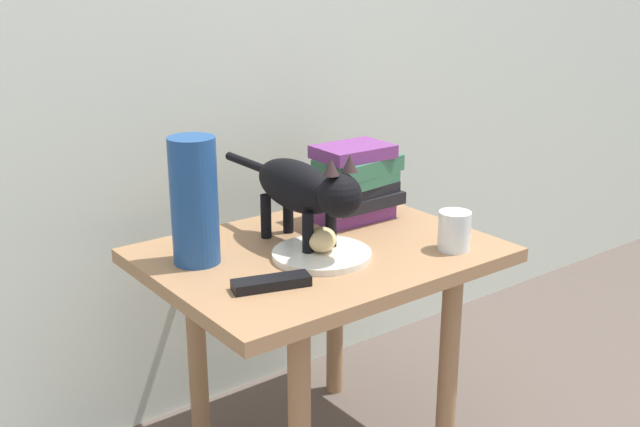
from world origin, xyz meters
name	(u,v)px	position (x,y,z in m)	size (l,w,h in m)	color
side_table	(320,282)	(0.00, 0.00, 0.44)	(0.72, 0.54, 0.52)	#9E724C
plate	(322,255)	(-0.03, -0.04, 0.53)	(0.21, 0.21, 0.01)	silver
bread_roll	(322,239)	(-0.03, -0.04, 0.56)	(0.08, 0.06, 0.05)	#E0BC7A
cat	(304,189)	(-0.02, 0.02, 0.65)	(0.09, 0.48, 0.23)	black
book_stack	(355,183)	(0.19, 0.11, 0.61)	(0.21, 0.15, 0.18)	#72337A
green_vase	(194,201)	(-0.25, 0.09, 0.65)	(0.10, 0.10, 0.26)	navy
candle_jar	(454,233)	(0.23, -0.18, 0.56)	(0.07, 0.07, 0.08)	silver
tv_remote	(271,283)	(-0.20, -0.11, 0.53)	(0.15, 0.04, 0.02)	black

